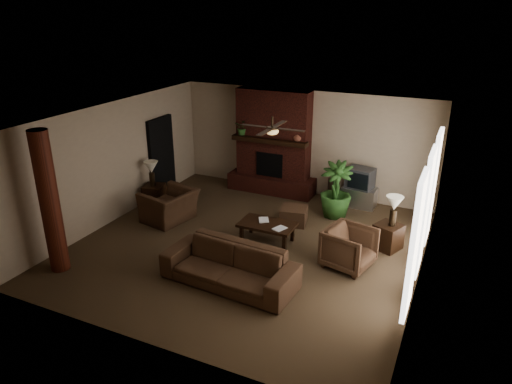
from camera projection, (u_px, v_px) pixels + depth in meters
The scene contains 23 objects.
room_shell at pixel (248, 185), 9.65m from camera, with size 7.00×7.00×7.00m.
fireplace at pixel (273, 151), 12.77m from camera, with size 2.40×0.70×2.80m.
windows at pixel (425, 213), 8.49m from camera, with size 0.08×3.65×2.35m.
log_column at pixel (50, 203), 8.77m from camera, with size 0.36×0.36×2.80m, color #582316.
doorway at pixel (162, 156), 12.63m from camera, with size 0.10×1.00×2.10m, color black.
ceiling_fan at pixel (272, 130), 9.33m from camera, with size 1.35×1.35×0.37m.
sofa at pixel (229, 260), 8.62m from camera, with size 2.52×0.73×0.98m, color #442D1D.
armchair_left at pixel (169, 201), 11.18m from camera, with size 1.16×0.75×1.01m, color #442D1D.
armchair_right at pixel (349, 246), 9.20m from camera, with size 0.87×0.82×0.90m, color #442D1D.
coffee_table at pixel (267, 226), 10.22m from camera, with size 1.20×0.70×0.43m.
ottoman at pixel (294, 215), 11.14m from camera, with size 0.60×0.60×0.40m, color #442D1D.
tv_stand at pixel (359, 197), 12.09m from camera, with size 0.85×0.50×0.50m, color #B8B8BA.
tv at pixel (360, 178), 11.89m from camera, with size 0.72×0.62×0.52m.
floor_vase at pixel (334, 189), 12.11m from camera, with size 0.34×0.34×0.77m.
floor_plant at pixel (335, 201), 11.45m from camera, with size 0.77×1.37×0.77m, color #2B5221.
side_table_left at pixel (154, 195), 12.11m from camera, with size 0.50×0.50×0.55m, color black.
lamp_left at pixel (151, 169), 11.82m from camera, with size 0.44×0.44×0.65m.
side_table_right at pixel (388, 237), 9.95m from camera, with size 0.50×0.50×0.55m, color black.
lamp_right at pixel (394, 205), 9.67m from camera, with size 0.45×0.45×0.65m.
mantel_plant at pixel (242, 129), 12.69m from camera, with size 0.38×0.42×0.33m, color #2B5221.
mantel_vase at pixel (298, 137), 12.11m from camera, with size 0.22×0.23×0.22m, color brown.
book_a at pixel (259, 215), 10.27m from camera, with size 0.22×0.03×0.29m, color #999999.
book_b at pixel (276, 221), 9.95m from camera, with size 0.21×0.02×0.29m, color #999999.
Camera 1 is at (3.93, -8.11, 4.84)m, focal length 33.04 mm.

